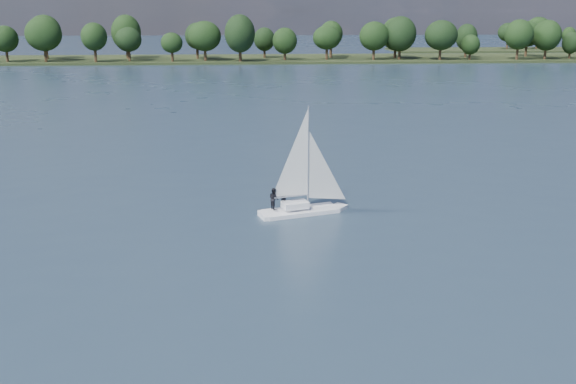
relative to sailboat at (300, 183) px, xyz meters
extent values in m
plane|color=#233342|center=(9.49, 66.07, -2.68)|extent=(700.00, 700.00, 0.00)
cube|color=black|center=(9.49, 178.07, -2.68)|extent=(660.00, 40.00, 1.50)
cube|color=white|center=(0.10, 0.00, -2.68)|extent=(7.56, 4.10, 0.86)
cube|color=white|center=(0.10, 0.00, -1.82)|extent=(2.43, 1.86, 0.54)
cylinder|color=#ACACB3|center=(0.10, 0.00, 2.20)|extent=(0.13, 0.13, 8.57)
imported|color=black|center=(-1.34, 0.39, -1.20)|extent=(0.68, 0.80, 1.85)
imported|color=black|center=(-2.20, -0.30, -1.20)|extent=(1.01, 1.11, 1.85)
camera|label=1|loc=(-4.56, -51.78, 13.95)|focal=40.00mm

